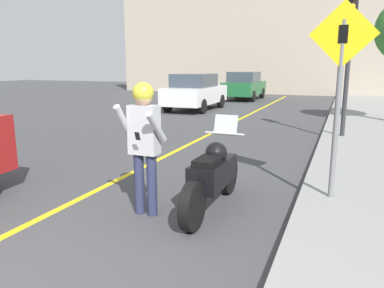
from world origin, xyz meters
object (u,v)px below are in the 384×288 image
(crossing_sign, at_px, (339,83))
(parked_car_green, at_px, (244,86))
(parked_car_white, at_px, (195,92))
(motorcycle, at_px, (213,175))
(person_biker, at_px, (144,134))
(traffic_light, at_px, (350,38))

(crossing_sign, xyz_separation_m, parked_car_green, (-5.67, 16.93, -0.96))
(parked_car_green, bearing_deg, parked_car_white, -97.01)
(motorcycle, distance_m, parked_car_green, 18.17)
(person_biker, xyz_separation_m, crossing_sign, (2.38, 1.32, 0.67))
(crossing_sign, bearing_deg, parked_car_white, 120.95)
(parked_car_white, height_order, parked_car_green, same)
(person_biker, distance_m, parked_car_green, 18.54)
(traffic_light, relative_size, parked_car_green, 0.90)
(person_biker, xyz_separation_m, parked_car_green, (-3.29, 18.24, -0.29))
(person_biker, height_order, crossing_sign, crossing_sign)
(parked_car_white, xyz_separation_m, parked_car_green, (0.76, 6.20, 0.00))
(person_biker, relative_size, traffic_light, 0.49)
(motorcycle, relative_size, person_biker, 1.18)
(motorcycle, xyz_separation_m, crossing_sign, (1.58, 0.78, 1.30))
(motorcycle, height_order, parked_car_white, parked_car_white)
(traffic_light, bearing_deg, parked_car_green, 116.44)
(parked_car_white, bearing_deg, traffic_light, -39.53)
(person_biker, relative_size, crossing_sign, 0.66)
(crossing_sign, height_order, parked_car_white, crossing_sign)
(crossing_sign, height_order, parked_car_green, crossing_sign)
(person_biker, height_order, parked_car_white, person_biker)
(motorcycle, bearing_deg, person_biker, -146.14)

